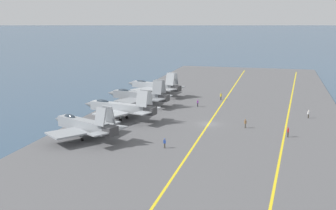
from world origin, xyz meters
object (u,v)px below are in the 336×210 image
object	(u,v)px
parked_jet_second	(120,108)
parked_jet_third	(138,96)
parked_jet_fourth	(154,86)
crew_blue_vest	(165,143)
crew_white_vest	(309,114)
crew_brown_vest	(245,123)
parked_jet_nearest	(84,125)
crew_purple_vest	(198,103)
crew_red_vest	(288,132)
crew_yellow_vest	(221,96)

from	to	relation	value
parked_jet_second	parked_jet_third	size ratio (longest dim) A/B	1.03
parked_jet_fourth	crew_blue_vest	bearing A→B (deg)	-161.31
crew_white_vest	crew_brown_vest	size ratio (longest dim) A/B	0.99
parked_jet_nearest	parked_jet_second	xyz separation A→B (m)	(14.51, -1.00, 0.13)
crew_brown_vest	crew_blue_vest	xyz separation A→B (m)	(-16.00, 11.63, -0.07)
parked_jet_third	parked_jet_fourth	world-z (taller)	parked_jet_fourth
parked_jet_fourth	crew_white_vest	world-z (taller)	parked_jet_fourth
crew_purple_vest	crew_red_vest	xyz separation A→B (m)	(-21.01, -20.22, 0.01)
crew_purple_vest	parked_jet_nearest	bearing A→B (deg)	155.52
crew_white_vest	parked_jet_fourth	bearing A→B (deg)	66.37
parked_jet_fourth	crew_white_vest	distance (m)	42.40
parked_jet_nearest	crew_red_vest	bearing A→B (deg)	-73.70
crew_purple_vest	crew_red_vest	world-z (taller)	crew_red_vest
crew_blue_vest	crew_yellow_vest	distance (m)	42.52
parked_jet_second	crew_white_vest	xyz separation A→B (m)	(11.29, -37.74, -1.60)
crew_brown_vest	parked_jet_nearest	bearing A→B (deg)	118.41
crew_red_vest	crew_yellow_vest	size ratio (longest dim) A/B	0.99
crew_white_vest	crew_red_vest	bearing A→B (deg)	164.48
crew_purple_vest	crew_brown_vest	size ratio (longest dim) A/B	0.98
parked_jet_nearest	crew_purple_vest	xyz separation A→B (m)	(31.05, -14.14, -1.48)
parked_jet_nearest	crew_white_vest	bearing A→B (deg)	-56.34
crew_red_vest	crew_yellow_vest	distance (m)	34.65
parked_jet_fourth	crew_purple_vest	xyz separation A→B (m)	(-11.73, -14.23, -1.55)
parked_jet_third	parked_jet_fourth	bearing A→B (deg)	0.48
parked_jet_nearest	crew_brown_vest	size ratio (longest dim) A/B	8.72
parked_jet_fourth	crew_purple_vest	size ratio (longest dim) A/B	9.92
parked_jet_nearest	crew_purple_vest	size ratio (longest dim) A/B	8.86
parked_jet_fourth	crew_purple_vest	bearing A→B (deg)	-129.51
parked_jet_third	crew_red_vest	world-z (taller)	parked_jet_third
crew_red_vest	crew_white_vest	bearing A→B (deg)	-15.52
parked_jet_third	crew_brown_vest	distance (m)	30.41
parked_jet_second	crew_red_vest	bearing A→B (deg)	-97.62
parked_jet_second	parked_jet_fourth	distance (m)	28.30
crew_yellow_vest	crew_brown_vest	bearing A→B (deg)	-162.63
crew_brown_vest	crew_red_vest	xyz separation A→B (m)	(-4.32, -7.79, -0.00)
crew_purple_vest	crew_brown_vest	world-z (taller)	crew_brown_vest
crew_blue_vest	parked_jet_second	bearing A→B (deg)	40.82
parked_jet_fourth	crew_white_vest	size ratio (longest dim) A/B	9.87
parked_jet_third	crew_purple_vest	world-z (taller)	parked_jet_third
parked_jet_third	crew_brown_vest	xyz separation A→B (m)	(-14.79, -26.54, -1.38)
parked_jet_fourth	crew_blue_vest	size ratio (longest dim) A/B	10.53
parked_jet_third	crew_purple_vest	xyz separation A→B (m)	(1.89, -14.11, -1.40)
crew_blue_vest	crew_red_vest	xyz separation A→B (m)	(11.67, -19.43, 0.07)
crew_purple_vest	crew_blue_vest	bearing A→B (deg)	-178.61
parked_jet_nearest	crew_white_vest	size ratio (longest dim) A/B	8.81
crew_white_vest	crew_red_vest	world-z (taller)	crew_red_vest
crew_brown_vest	crew_red_vest	world-z (taller)	crew_brown_vest
crew_white_vest	crew_brown_vest	world-z (taller)	crew_brown_vest
parked_jet_fourth	crew_purple_vest	world-z (taller)	parked_jet_fourth
parked_jet_third	crew_white_vest	size ratio (longest dim) A/B	9.48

